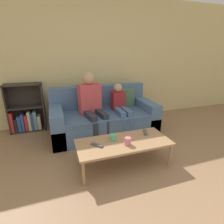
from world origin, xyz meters
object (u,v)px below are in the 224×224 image
tv_remote_0 (97,145)px  person_adult (91,101)px  cup_near (128,141)px  tv_remote_1 (145,132)px  person_child (121,107)px  couch (104,118)px  bookshelf (27,113)px  cup_far (113,137)px  coffee_table (124,144)px

tv_remote_0 → person_adult: bearing=39.7°
cup_near → tv_remote_1: cup_near is taller
person_child → tv_remote_0: size_ratio=5.95×
couch → bookshelf: (-1.44, 0.57, 0.06)m
tv_remote_0 → tv_remote_1: size_ratio=0.91×
cup_far → bookshelf: bearing=128.3°
cup_near → couch: bearing=89.0°
person_child → cup_near: person_child is taller
coffee_table → cup_near: cup_near is taller
bookshelf → cup_far: size_ratio=11.04×
coffee_table → tv_remote_0: tv_remote_0 is taller
couch → coffee_table: size_ratio=1.53×
bookshelf → person_adult: person_adult is taller
person_adult → person_child: (0.55, -0.06, -0.15)m
person_child → cup_far: 1.02m
cup_far → cup_near: bearing=-51.8°
bookshelf → couch: bearing=-21.5°
couch → cup_far: (-0.16, -1.05, 0.12)m
person_child → bookshelf: bearing=157.4°
cup_far → tv_remote_1: 0.54m
person_child → tv_remote_0: 1.22m
coffee_table → person_child: bearing=71.0°
bookshelf → person_child: bookshelf is taller
coffee_table → cup_far: size_ratio=14.91×
person_adult → tv_remote_0: 1.10m
tv_remote_1 → tv_remote_0: bearing=-146.8°
cup_near → tv_remote_1: 0.46m
couch → tv_remote_0: size_ratio=12.30×
tv_remote_0 → cup_near: bearing=-56.0°
person_adult → person_child: 0.57m
person_child → person_adult: bearing=173.3°
coffee_table → cup_far: (-0.12, 0.08, 0.07)m
person_child → cup_far: size_ratio=11.00×
coffee_table → tv_remote_0: 0.38m
couch → coffee_table: (-0.04, -1.13, 0.05)m
person_adult → cup_far: 1.00m
person_child → tv_remote_1: 0.86m
couch → cup_near: bearing=-91.0°
cup_near → tv_remote_1: (0.39, 0.23, -0.04)m
person_adult → tv_remote_1: 1.14m
cup_near → person_adult: bearing=101.3°
tv_remote_0 → person_child: bearing=12.5°
couch → coffee_table: 1.13m
bookshelf → person_adult: (1.19, -0.66, 0.33)m
couch → tv_remote_1: size_ratio=11.19×
coffee_table → tv_remote_1: tv_remote_1 is taller
couch → person_adult: 0.48m
tv_remote_1 → person_child: bearing=118.4°
bookshelf → tv_remote_1: (1.81, -1.56, 0.03)m
person_child → tv_remote_1: person_child is taller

